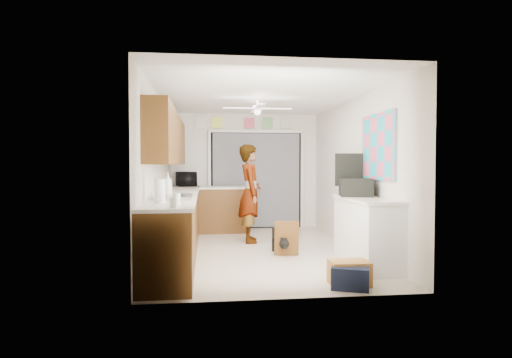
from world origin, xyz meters
name	(u,v)px	position (x,y,z in m)	size (l,w,h in m)	color
floor	(259,251)	(0.00, 0.00, 0.00)	(5.00, 5.00, 0.00)	beige
ceiling	(259,96)	(0.00, 0.00, 2.50)	(5.00, 5.00, 0.00)	white
wall_back	(245,171)	(0.00, 2.50, 1.25)	(3.20, 3.20, 0.00)	silver
wall_front	(289,179)	(0.00, -2.50, 1.25)	(3.20, 3.20, 0.00)	silver
wall_left	(158,174)	(-1.60, 0.00, 1.25)	(5.00, 5.00, 0.00)	silver
wall_right	(355,173)	(1.60, 0.00, 1.25)	(5.00, 5.00, 0.00)	silver
left_base_cabinets	(178,224)	(-1.30, 0.00, 0.45)	(0.60, 4.80, 0.90)	brown
left_countertop	(178,195)	(-1.29, 0.00, 0.92)	(0.62, 4.80, 0.04)	white
upper_cabinets	(169,140)	(-1.44, 0.20, 1.80)	(0.32, 4.00, 0.80)	brown
sink_basin	(173,197)	(-1.29, -1.00, 0.95)	(0.50, 0.76, 0.06)	silver
faucet	(159,191)	(-1.48, -1.00, 1.05)	(0.03, 0.03, 0.22)	silver
peninsula_base	(223,210)	(-0.50, 2.00, 0.45)	(1.00, 0.60, 0.90)	brown
peninsula_top	(223,188)	(-0.50, 2.00, 0.92)	(1.04, 0.64, 0.04)	white
back_opening_recess	(256,180)	(0.25, 2.47, 1.05)	(2.00, 0.06, 2.10)	black
curtain_panel	(256,180)	(0.25, 2.43, 1.05)	(1.90, 0.03, 2.05)	gray
door_trim_left	(210,180)	(-0.77, 2.44, 1.05)	(0.06, 0.04, 2.10)	white
door_trim_right	(302,180)	(1.27, 2.44, 1.05)	(0.06, 0.04, 2.10)	white
door_trim_head	(256,131)	(0.25, 2.44, 2.12)	(2.10, 0.04, 0.06)	white
header_frame_0	(217,123)	(-0.60, 2.47, 2.30)	(0.22, 0.02, 0.22)	#E8FC54
header_frame_2	(249,123)	(0.10, 2.47, 2.30)	(0.22, 0.02, 0.22)	#DF5369
header_frame_3	(268,123)	(0.50, 2.47, 2.30)	(0.22, 0.02, 0.22)	#71B869
header_frame_4	(285,123)	(0.90, 2.47, 2.30)	(0.22, 0.02, 0.22)	beige
route66_sign	(201,123)	(-0.95, 2.47, 2.30)	(0.22, 0.02, 0.26)	silver
right_counter_base	(367,233)	(1.35, -1.20, 0.45)	(0.50, 1.40, 0.90)	white
right_counter_top	(366,199)	(1.34, -1.20, 0.92)	(0.54, 1.44, 0.04)	white
abstract_painting	(378,147)	(1.58, -1.00, 1.65)	(0.03, 1.15, 0.95)	#E3537C
ceiling_fan	(257,109)	(0.00, 0.20, 2.32)	(1.14, 1.14, 0.24)	white
microwave	(187,179)	(-1.25, 2.25, 1.09)	(0.55, 0.37, 0.30)	black
soap_bottle	(168,184)	(-1.41, -0.37, 1.11)	(0.13, 0.13, 0.34)	silver
jar_a	(176,199)	(-1.19, -1.87, 1.01)	(0.09, 0.09, 0.13)	silver
jar_b	(173,203)	(-1.20, -2.25, 0.99)	(0.07, 0.07, 0.10)	silver
paper_towel_roll	(160,191)	(-1.40, -1.66, 1.08)	(0.13, 0.13, 0.29)	white
suitcase	(355,187)	(1.32, -0.82, 1.07)	(0.45, 0.60, 0.26)	black
suitcase_rim	(355,195)	(1.32, -0.82, 0.96)	(0.44, 0.58, 0.02)	yellow
suitcase_lid	(349,170)	(1.32, -0.53, 1.32)	(0.42, 0.03, 0.50)	black
cardboard_box	(349,273)	(0.80, -2.07, 0.14)	(0.45, 0.34, 0.28)	#AC7E36
navy_crate	(350,277)	(0.77, -2.20, 0.13)	(0.41, 0.34, 0.25)	black
cabinet_door_panel	(287,238)	(0.36, -0.48, 0.28)	(0.37, 0.03, 0.55)	brown
man	(250,193)	(-0.06, 0.79, 0.88)	(0.64, 0.42, 1.76)	white
dog	(280,239)	(0.30, -0.21, 0.22)	(0.24, 0.55, 0.43)	black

